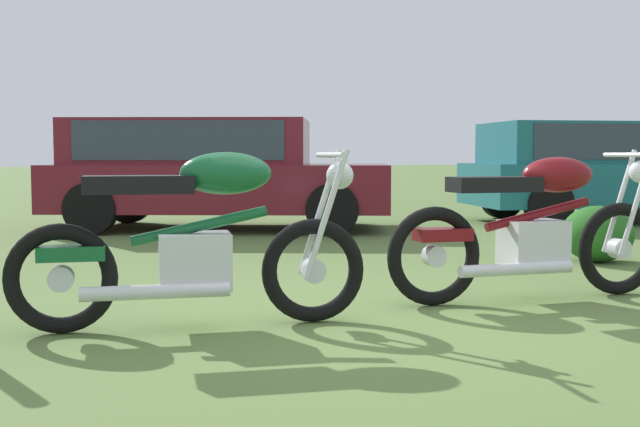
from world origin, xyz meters
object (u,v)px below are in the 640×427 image
at_px(shrub_low, 598,234).
at_px(car_burgundy, 206,165).
at_px(motorcycle_green, 196,241).
at_px(car_teal, 608,164).
at_px(motorcycle_maroon, 534,228).

bearing_deg(shrub_low, car_burgundy, 123.86).
bearing_deg(motorcycle_green, car_teal, 42.91).
height_order(motorcycle_green, motorcycle_maroon, same).
distance_m(motorcycle_maroon, shrub_low, 2.19).
bearing_deg(motorcycle_green, shrub_low, 27.99).
relative_size(motorcycle_green, motorcycle_maroon, 0.98).
xyz_separation_m(motorcycle_green, motorcycle_maroon, (2.31, 0.17, -0.01)).
xyz_separation_m(motorcycle_maroon, car_burgundy, (-1.25, 5.73, 0.35)).
height_order(car_burgundy, car_teal, same).
relative_size(motorcycle_maroon, shrub_low, 3.19).
height_order(motorcycle_maroon, shrub_low, motorcycle_maroon).
xyz_separation_m(car_teal, shrub_low, (-2.85, -3.57, -0.58)).
bearing_deg(shrub_low, motorcycle_maroon, -137.88).
relative_size(motorcycle_green, shrub_low, 3.12).
relative_size(car_burgundy, shrub_low, 7.26).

